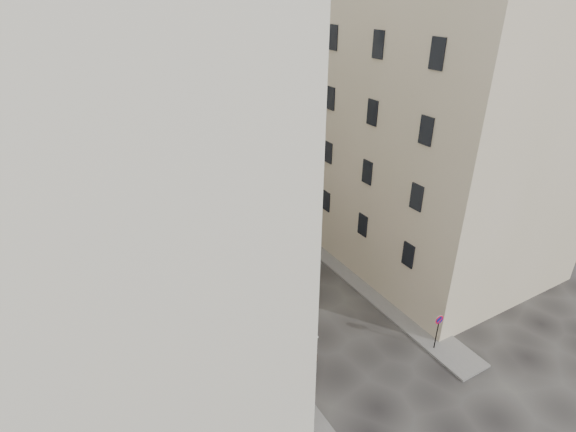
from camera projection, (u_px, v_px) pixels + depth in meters
ground at (333, 333)px, 24.88m from camera, size 90.00×90.00×0.00m
sidewalk_left at (229, 318)px, 25.95m from camera, size 2.00×22.00×0.12m
sidewalk_right at (363, 281)px, 29.16m from camera, size 2.00×18.00×0.12m
building_left at (84, 180)px, 17.83m from camera, size 12.20×16.20×20.60m
building_right at (446, 127)px, 27.97m from camera, size 12.20×14.20×18.60m
building_back at (187, 99)px, 34.83m from camera, size 18.20×10.20×18.60m
cafe_storefront at (254, 322)px, 22.89m from camera, size 1.74×7.30×3.50m
stone_steps at (239, 231)px, 34.40m from camera, size 9.00×3.15×0.80m
bollard_near at (291, 360)px, 22.43m from camera, size 0.12×0.12×0.98m
bollard_mid at (260, 319)px, 25.13m from camera, size 0.12×0.12×0.98m
bollard_far at (235, 287)px, 27.83m from camera, size 0.12×0.12×0.98m
no_parking_sign at (438, 326)px, 23.07m from camera, size 0.51×0.11×2.24m
bistro_table_a at (304, 364)px, 22.28m from camera, size 1.26×0.59×0.88m
bistro_table_b at (292, 346)px, 23.45m from camera, size 1.19×0.56×0.83m
bistro_table_c at (262, 333)px, 24.30m from camera, size 1.15×0.54×0.81m
bistro_table_d at (258, 318)px, 25.28m from camera, size 1.42×0.66×1.00m
bistro_table_e at (235, 297)px, 27.10m from camera, size 1.19×0.56×0.84m
pedestrian at (268, 322)px, 24.49m from camera, size 0.74×0.70×1.70m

